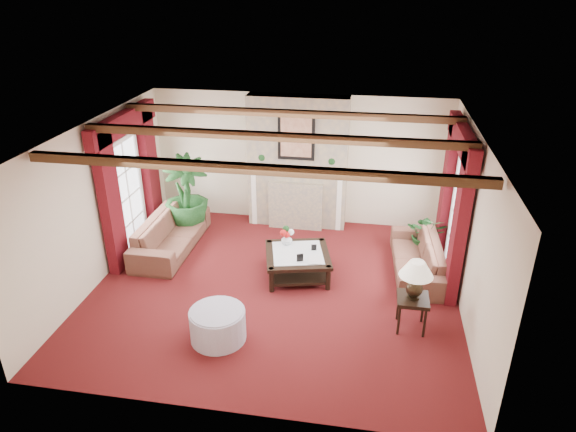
% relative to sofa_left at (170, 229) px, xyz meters
% --- Properties ---
extents(floor, '(6.00, 6.00, 0.00)m').
position_rel_sofa_left_xyz_m(floor, '(2.21, -1.03, -0.43)').
color(floor, '#450C10').
rests_on(floor, ground).
extents(ceiling, '(6.00, 6.00, 0.00)m').
position_rel_sofa_left_xyz_m(ceiling, '(2.21, -1.03, 2.27)').
color(ceiling, white).
rests_on(ceiling, floor).
extents(back_wall, '(6.00, 0.02, 2.70)m').
position_rel_sofa_left_xyz_m(back_wall, '(2.21, 1.72, 0.92)').
color(back_wall, beige).
rests_on(back_wall, ground).
extents(left_wall, '(0.02, 5.50, 2.70)m').
position_rel_sofa_left_xyz_m(left_wall, '(-0.79, -1.03, 0.92)').
color(left_wall, beige).
rests_on(left_wall, ground).
extents(right_wall, '(0.02, 5.50, 2.70)m').
position_rel_sofa_left_xyz_m(right_wall, '(5.21, -1.03, 0.92)').
color(right_wall, beige).
rests_on(right_wall, ground).
extents(ceiling_beams, '(6.00, 3.00, 0.12)m').
position_rel_sofa_left_xyz_m(ceiling_beams, '(2.21, -1.03, 2.21)').
color(ceiling_beams, '#3D2613').
rests_on(ceiling_beams, ceiling).
extents(fireplace, '(2.00, 0.52, 2.70)m').
position_rel_sofa_left_xyz_m(fireplace, '(2.21, 1.52, 2.27)').
color(fireplace, tan).
rests_on(fireplace, ground).
extents(french_door_left, '(0.10, 1.10, 2.16)m').
position_rel_sofa_left_xyz_m(french_door_left, '(-0.76, -0.03, 1.70)').
color(french_door_left, white).
rests_on(french_door_left, ground).
extents(french_door_right, '(0.10, 1.10, 2.16)m').
position_rel_sofa_left_xyz_m(french_door_right, '(5.18, -0.03, 1.70)').
color(french_door_right, white).
rests_on(french_door_right, ground).
extents(curtains_left, '(0.20, 2.40, 2.55)m').
position_rel_sofa_left_xyz_m(curtains_left, '(-0.65, -0.03, 2.12)').
color(curtains_left, '#44090E').
rests_on(curtains_left, ground).
extents(curtains_right, '(0.20, 2.40, 2.55)m').
position_rel_sofa_left_xyz_m(curtains_right, '(5.07, -0.03, 2.12)').
color(curtains_right, '#44090E').
rests_on(curtains_right, ground).
extents(sofa_left, '(2.20, 0.67, 0.86)m').
position_rel_sofa_left_xyz_m(sofa_left, '(0.00, 0.00, 0.00)').
color(sofa_left, '#360E19').
rests_on(sofa_left, ground).
extents(sofa_right, '(2.05, 0.78, 0.78)m').
position_rel_sofa_left_xyz_m(sofa_right, '(4.58, -0.08, -0.04)').
color(sofa_right, '#360E19').
rests_on(sofa_right, ground).
extents(potted_palm, '(2.42, 2.44, 0.88)m').
position_rel_sofa_left_xyz_m(potted_palm, '(0.06, 0.80, 0.01)').
color(potted_palm, black).
rests_on(potted_palm, ground).
extents(small_plant, '(0.96, 1.02, 0.63)m').
position_rel_sofa_left_xyz_m(small_plant, '(4.79, 0.65, -0.12)').
color(small_plant, black).
rests_on(small_plant, ground).
extents(coffee_table, '(1.30, 1.30, 0.44)m').
position_rel_sofa_left_xyz_m(coffee_table, '(2.53, -0.56, -0.21)').
color(coffee_table, black).
rests_on(coffee_table, ground).
extents(side_table, '(0.52, 0.52, 0.54)m').
position_rel_sofa_left_xyz_m(side_table, '(4.41, -1.75, -0.16)').
color(side_table, black).
rests_on(side_table, ground).
extents(ottoman, '(0.81, 0.81, 0.47)m').
position_rel_sofa_left_xyz_m(ottoman, '(1.65, -2.46, -0.19)').
color(ottoman, '#948C9F').
rests_on(ottoman, ground).
extents(table_lamp, '(0.49, 0.49, 0.62)m').
position_rel_sofa_left_xyz_m(table_lamp, '(4.41, -1.75, 0.42)').
color(table_lamp, black).
rests_on(table_lamp, side_table).
extents(flower_vase, '(0.29, 0.29, 0.19)m').
position_rel_sofa_left_xyz_m(flower_vase, '(2.29, -0.28, 0.11)').
color(flower_vase, silver).
rests_on(flower_vase, coffee_table).
extents(book, '(0.23, 0.06, 0.31)m').
position_rel_sofa_left_xyz_m(book, '(2.74, -0.77, 0.17)').
color(book, black).
rests_on(book, coffee_table).
extents(photo_frame_a, '(0.11, 0.06, 0.15)m').
position_rel_sofa_left_xyz_m(photo_frame_a, '(2.61, -0.84, 0.09)').
color(photo_frame_a, black).
rests_on(photo_frame_a, coffee_table).
extents(photo_frame_b, '(0.09, 0.04, 0.12)m').
position_rel_sofa_left_xyz_m(photo_frame_b, '(2.79, -0.43, 0.07)').
color(photo_frame_b, black).
rests_on(photo_frame_b, coffee_table).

